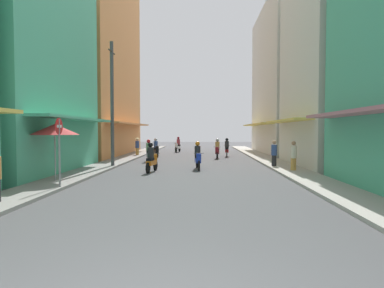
{
  "coord_description": "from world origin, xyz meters",
  "views": [
    {
      "loc": [
        0.66,
        -3.62,
        2.18
      ],
      "look_at": [
        -0.05,
        16.89,
        1.36
      ],
      "focal_mm": 30.66,
      "sensor_mm": 36.0,
      "label": 1
    }
  ],
  "objects_px": {
    "motorbike_red": "(227,148)",
    "utility_pole": "(112,104)",
    "motorbike_black": "(156,149)",
    "motorbike_blue": "(198,157)",
    "street_sign_no_entry": "(59,143)",
    "vendor_umbrella": "(55,129)",
    "motorbike_maroon": "(217,150)",
    "motorbike_orange": "(152,159)",
    "motorbike_silver": "(149,152)",
    "motorbike_white": "(178,145)",
    "pedestrian_midway": "(137,146)",
    "pedestrian_foreground": "(274,154)",
    "pedestrian_crossing": "(293,157)"
  },
  "relations": [
    {
      "from": "motorbike_maroon",
      "to": "motorbike_blue",
      "type": "bearing_deg",
      "value": -101.04
    },
    {
      "from": "motorbike_silver",
      "to": "pedestrian_foreground",
      "type": "bearing_deg",
      "value": -24.93
    },
    {
      "from": "motorbike_black",
      "to": "motorbike_white",
      "type": "bearing_deg",
      "value": 78.11
    },
    {
      "from": "motorbike_orange",
      "to": "vendor_umbrella",
      "type": "xyz_separation_m",
      "value": [
        -3.45,
        -3.75,
        1.54
      ]
    },
    {
      "from": "motorbike_red",
      "to": "pedestrian_foreground",
      "type": "distance_m",
      "value": 8.6
    },
    {
      "from": "motorbike_white",
      "to": "pedestrian_midway",
      "type": "bearing_deg",
      "value": -119.37
    },
    {
      "from": "motorbike_white",
      "to": "motorbike_red",
      "type": "bearing_deg",
      "value": -50.7
    },
    {
      "from": "pedestrian_foreground",
      "to": "motorbike_maroon",
      "type": "bearing_deg",
      "value": 115.9
    },
    {
      "from": "street_sign_no_entry",
      "to": "motorbike_maroon",
      "type": "bearing_deg",
      "value": 65.36
    },
    {
      "from": "motorbike_silver",
      "to": "vendor_umbrella",
      "type": "distance_m",
      "value": 10.13
    },
    {
      "from": "pedestrian_midway",
      "to": "motorbike_black",
      "type": "bearing_deg",
      "value": -25.72
    },
    {
      "from": "pedestrian_midway",
      "to": "motorbike_orange",
      "type": "bearing_deg",
      "value": -74.65
    },
    {
      "from": "motorbike_blue",
      "to": "street_sign_no_entry",
      "type": "distance_m",
      "value": 8.4
    },
    {
      "from": "motorbike_orange",
      "to": "street_sign_no_entry",
      "type": "height_order",
      "value": "street_sign_no_entry"
    },
    {
      "from": "motorbike_silver",
      "to": "street_sign_no_entry",
      "type": "xyz_separation_m",
      "value": [
        -1.4,
        -11.35,
        1.01
      ]
    },
    {
      "from": "vendor_umbrella",
      "to": "motorbike_black",
      "type": "bearing_deg",
      "value": 80.62
    },
    {
      "from": "motorbike_red",
      "to": "motorbike_blue",
      "type": "bearing_deg",
      "value": -104.02
    },
    {
      "from": "motorbike_orange",
      "to": "vendor_umbrella",
      "type": "distance_m",
      "value": 5.33
    },
    {
      "from": "motorbike_black",
      "to": "vendor_umbrella",
      "type": "height_order",
      "value": "vendor_umbrella"
    },
    {
      "from": "pedestrian_midway",
      "to": "pedestrian_crossing",
      "type": "xyz_separation_m",
      "value": [
        10.4,
        -10.66,
        -0.1
      ]
    },
    {
      "from": "motorbike_silver",
      "to": "vendor_umbrella",
      "type": "xyz_separation_m",
      "value": [
        -2.3,
        -9.75,
        1.54
      ]
    },
    {
      "from": "motorbike_red",
      "to": "vendor_umbrella",
      "type": "relative_size",
      "value": 0.73
    },
    {
      "from": "pedestrian_midway",
      "to": "pedestrian_foreground",
      "type": "height_order",
      "value": "pedestrian_midway"
    },
    {
      "from": "utility_pole",
      "to": "motorbike_black",
      "type": "bearing_deg",
      "value": 79.47
    },
    {
      "from": "motorbike_red",
      "to": "utility_pole",
      "type": "bearing_deg",
      "value": -130.92
    },
    {
      "from": "motorbike_red",
      "to": "street_sign_no_entry",
      "type": "xyz_separation_m",
      "value": [
        -7.28,
        -15.92,
        1.01
      ]
    },
    {
      "from": "motorbike_blue",
      "to": "motorbike_white",
      "type": "height_order",
      "value": "same"
    },
    {
      "from": "motorbike_orange",
      "to": "motorbike_silver",
      "type": "relative_size",
      "value": 1.0
    },
    {
      "from": "motorbike_blue",
      "to": "motorbike_maroon",
      "type": "xyz_separation_m",
      "value": [
        1.41,
        7.24,
        0.0
      ]
    },
    {
      "from": "motorbike_red",
      "to": "motorbike_blue",
      "type": "height_order",
      "value": "same"
    },
    {
      "from": "motorbike_red",
      "to": "pedestrian_foreground",
      "type": "bearing_deg",
      "value": -75.27
    },
    {
      "from": "motorbike_silver",
      "to": "motorbike_maroon",
      "type": "xyz_separation_m",
      "value": [
        4.99,
        2.59,
        0.0
      ]
    },
    {
      "from": "motorbike_orange",
      "to": "pedestrian_crossing",
      "type": "xyz_separation_m",
      "value": [
        7.45,
        0.06,
        0.12
      ]
    },
    {
      "from": "motorbike_black",
      "to": "utility_pole",
      "type": "relative_size",
      "value": 0.24
    },
    {
      "from": "motorbike_black",
      "to": "motorbike_blue",
      "type": "bearing_deg",
      "value": -67.05
    },
    {
      "from": "motorbike_silver",
      "to": "street_sign_no_entry",
      "type": "distance_m",
      "value": 11.48
    },
    {
      "from": "motorbike_red",
      "to": "motorbike_maroon",
      "type": "xyz_separation_m",
      "value": [
        -0.89,
        -1.98,
        0.0
      ]
    },
    {
      "from": "motorbike_black",
      "to": "utility_pole",
      "type": "bearing_deg",
      "value": -100.53
    },
    {
      "from": "motorbike_maroon",
      "to": "motorbike_orange",
      "type": "bearing_deg",
      "value": -114.07
    },
    {
      "from": "motorbike_maroon",
      "to": "pedestrian_crossing",
      "type": "distance_m",
      "value": 9.26
    },
    {
      "from": "motorbike_orange",
      "to": "vendor_umbrella",
      "type": "bearing_deg",
      "value": -132.62
    },
    {
      "from": "motorbike_red",
      "to": "motorbike_orange",
      "type": "bearing_deg",
      "value": -114.1
    },
    {
      "from": "motorbike_red",
      "to": "motorbike_maroon",
      "type": "height_order",
      "value": "same"
    },
    {
      "from": "motorbike_silver",
      "to": "pedestrian_midway",
      "type": "bearing_deg",
      "value": 110.66
    },
    {
      "from": "motorbike_white",
      "to": "pedestrian_crossing",
      "type": "bearing_deg",
      "value": -65.56
    },
    {
      "from": "motorbike_orange",
      "to": "utility_pole",
      "type": "xyz_separation_m",
      "value": [
        -2.66,
        2.05,
        3.09
      ]
    },
    {
      "from": "vendor_umbrella",
      "to": "utility_pole",
      "type": "relative_size",
      "value": 0.33
    },
    {
      "from": "motorbike_silver",
      "to": "vendor_umbrella",
      "type": "bearing_deg",
      "value": -103.25
    },
    {
      "from": "motorbike_maroon",
      "to": "vendor_umbrella",
      "type": "height_order",
      "value": "vendor_umbrella"
    },
    {
      "from": "motorbike_silver",
      "to": "motorbike_blue",
      "type": "height_order",
      "value": "same"
    }
  ]
}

